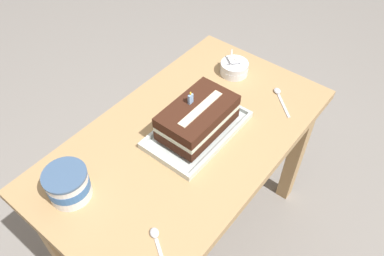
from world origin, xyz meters
name	(u,v)px	position (x,y,z in m)	size (l,w,h in m)	color
ground_plane	(188,232)	(0.00, 0.00, 0.00)	(8.00, 8.00, 0.00)	gray
dining_table	(187,156)	(0.00, 0.00, 0.59)	(1.10, 0.63, 0.71)	tan
foil_tray	(197,130)	(0.04, -0.02, 0.71)	(0.37, 0.23, 0.02)	silver
birthday_cake	(198,117)	(0.04, -0.02, 0.78)	(0.27, 0.16, 0.15)	#3C1E13
bowl_stack	(234,68)	(0.39, 0.07, 0.73)	(0.11, 0.11, 0.10)	white
ice_cream_tub	(68,184)	(-0.41, 0.12, 0.76)	(0.13, 0.13, 0.10)	white
serving_spoon_near_tray	(156,238)	(-0.36, -0.18, 0.71)	(0.09, 0.13, 0.01)	silver
serving_spoon_by_bowls	(279,94)	(0.39, -0.15, 0.71)	(0.12, 0.13, 0.01)	silver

